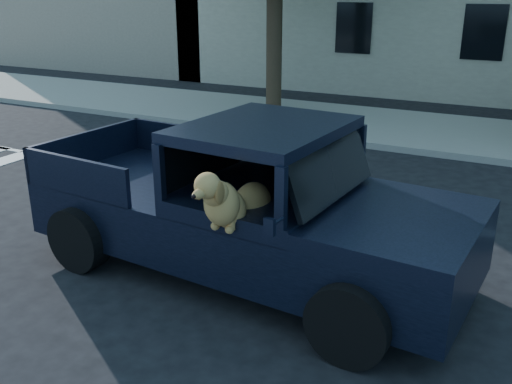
# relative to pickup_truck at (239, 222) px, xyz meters

# --- Properties ---
(ground) EXTENTS (120.00, 120.00, 0.00)m
(ground) POSITION_rel_pickup_truck_xyz_m (0.20, -0.72, -0.67)
(ground) COLOR black
(ground) RESTS_ON ground
(far_sidewalk) EXTENTS (60.00, 4.00, 0.15)m
(far_sidewalk) POSITION_rel_pickup_truck_xyz_m (0.20, 8.48, -0.59)
(far_sidewalk) COLOR gray
(far_sidewalk) RESTS_ON ground
(lane_stripes) EXTENTS (21.60, 0.14, 0.01)m
(lane_stripes) POSITION_rel_pickup_truck_xyz_m (2.20, 2.68, -0.66)
(lane_stripes) COLOR silver
(lane_stripes) RESTS_ON ground
(pickup_truck) EXTENTS (5.67, 3.02, 1.98)m
(pickup_truck) POSITION_rel_pickup_truck_xyz_m (0.00, 0.00, 0.00)
(pickup_truck) COLOR black
(pickup_truck) RESTS_ON ground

